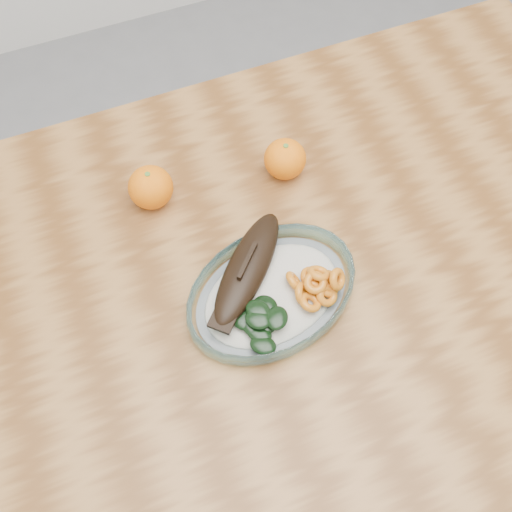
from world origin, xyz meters
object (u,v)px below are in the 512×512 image
at_px(dining_table, 297,297).
at_px(orange_right, 285,159).
at_px(plated_meal, 271,291).
at_px(orange_left, 151,187).

bearing_deg(dining_table, orange_right, 75.15).
bearing_deg(orange_right, dining_table, -104.85).
bearing_deg(plated_meal, orange_right, 49.25).
xyz_separation_m(dining_table, plated_meal, (-0.06, -0.03, 0.12)).
height_order(plated_meal, orange_left, plated_meal).
relative_size(dining_table, plated_meal, 2.17).
relative_size(dining_table, orange_left, 17.63).
bearing_deg(orange_right, plated_meal, -117.74).
distance_m(plated_meal, orange_right, 0.22).
height_order(plated_meal, orange_right, plated_meal).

